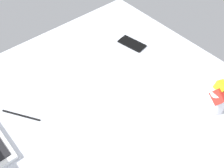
{
  "coord_description": "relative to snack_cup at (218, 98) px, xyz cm",
  "views": [
    {
      "loc": [
        -23.1,
        32.67,
        106.83
      ],
      "look_at": [
        33.24,
        -15.24,
        24.0
      ],
      "focal_mm": 42.14,
      "sensor_mm": 36.0,
      "label": 1
    }
  ],
  "objects": [
    {
      "name": "snack_cup",
      "position": [
        0.0,
        0.0,
        0.0
      ],
      "size": [
        9.11,
        10.16,
        14.21
      ],
      "color": "silver",
      "rests_on": "bed_mattress"
    },
    {
      "name": "cell_phone",
      "position": [
        52.19,
        -2.01,
        -5.78
      ],
      "size": [
        15.03,
        9.31,
        0.8
      ],
      "primitive_type": "cube",
      "rotation": [
        0.0,
        0.0,
        1.76
      ],
      "color": "black",
      "rests_on": "bed_mattress"
    },
    {
      "name": "charger_cable",
      "position": [
        48.37,
        63.75,
        -5.88
      ],
      "size": [
        14.58,
        9.77,
        0.6
      ],
      "primitive_type": "cube",
      "rotation": [
        0.0,
        0.0,
        0.58
      ],
      "color": "black",
      "rests_on": "bed_mattress"
    }
  ]
}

